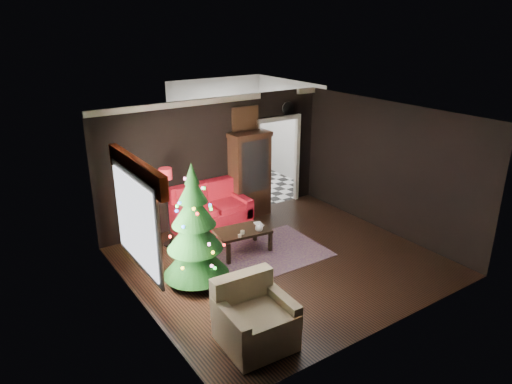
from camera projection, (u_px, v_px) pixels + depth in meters
floor at (282, 262)px, 9.01m from camera, size 5.50×5.50×0.00m
ceiling at (285, 117)px, 8.02m from camera, size 5.50×5.50×0.00m
wall_back at (216, 161)px, 10.46m from camera, size 5.50×0.00×5.50m
wall_front at (392, 246)px, 6.57m from camera, size 5.50×0.00×5.50m
wall_left at (138, 230)px, 7.07m from camera, size 0.00×5.50×5.50m
wall_right at (387, 168)px, 9.96m from camera, size 0.00×5.50×5.50m
doorway at (277, 163)px, 11.47m from camera, size 1.10×0.10×2.10m
left_window at (136, 221)px, 7.23m from camera, size 0.05×1.60×1.40m
valance at (136, 170)px, 6.99m from camera, size 0.12×2.10×0.35m
kitchen_floor at (244, 186)px, 13.00m from camera, size 3.00×3.00×0.00m
kitchen_window at (217, 117)px, 13.53m from camera, size 0.70×0.06×0.70m
rug at (265, 253)px, 9.32m from camera, size 2.35×1.72×0.01m
loveseat at (211, 208)px, 10.21m from camera, size 1.70×0.90×1.00m
curio_cabinet at (250, 177)px, 10.83m from camera, size 0.90×0.45×1.90m
floor_lamp at (168, 208)px, 9.38m from camera, size 0.36×0.36×1.64m
christmas_tree at (194, 229)px, 7.92m from camera, size 1.51×1.51×2.18m
armchair at (256, 316)px, 6.60m from camera, size 1.04×1.04×1.01m
coffee_table at (242, 241)px, 9.30m from camera, size 1.12×0.75×0.47m
teapot at (259, 228)px, 9.11m from camera, size 0.20×0.20×0.16m
cup_a at (240, 236)px, 8.89m from camera, size 0.08×0.08×0.06m
cup_b at (242, 232)px, 9.03m from camera, size 0.10×0.10×0.07m
book at (255, 220)px, 9.41m from camera, size 0.15×0.05×0.20m
wall_clock at (288, 108)px, 11.10m from camera, size 0.32×0.32×0.06m
painting at (245, 119)px, 10.52m from camera, size 0.62×0.05×0.52m
kitchen_counter at (222, 160)px, 13.78m from camera, size 1.80×0.60×0.90m
kitchen_table at (241, 178)px, 12.48m from camera, size 0.70×0.70×0.75m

